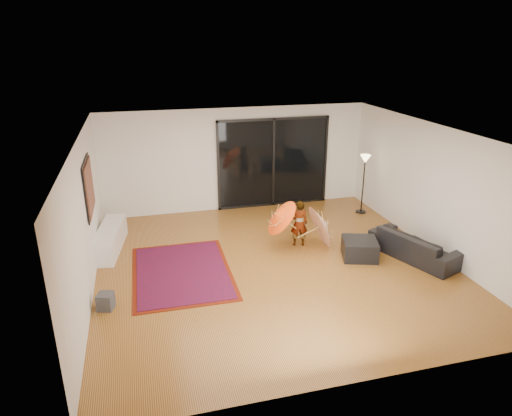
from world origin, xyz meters
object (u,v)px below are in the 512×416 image
object	(u,v)px
ottoman	(360,249)
child	(299,223)
sofa	(415,245)
media_console	(110,239)

from	to	relation	value
ottoman	child	world-z (taller)	child
child	sofa	bearing A→B (deg)	161.70
ottoman	media_console	bearing A→B (deg)	161.13
sofa	ottoman	bearing A→B (deg)	54.50
sofa	ottoman	size ratio (longest dim) A/B	2.76
media_console	ottoman	world-z (taller)	media_console
sofa	child	world-z (taller)	child
media_console	child	distance (m)	4.14
ottoman	sofa	bearing A→B (deg)	-14.92
ottoman	child	xyz separation A→B (m)	(-1.04, 0.90, 0.33)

